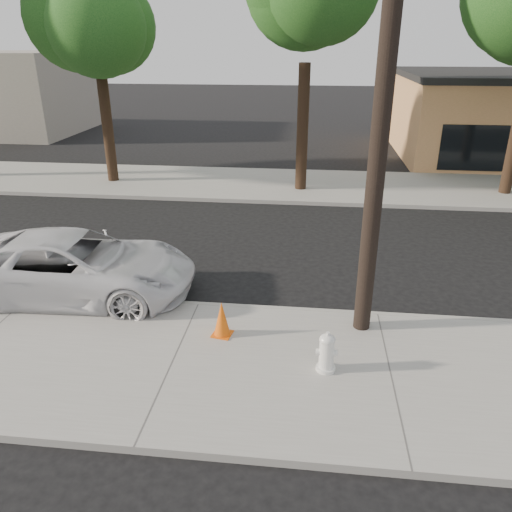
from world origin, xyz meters
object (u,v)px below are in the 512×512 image
utility_pole (383,100)px  police_cruiser (74,266)px  traffic_cone (222,319)px  fire_hydrant (327,353)px

utility_pole → police_cruiser: bearing=172.2°
utility_pole → traffic_cone: 5.10m
police_cruiser → fire_hydrant: 6.35m
utility_pole → fire_hydrant: bearing=-115.7°
utility_pole → traffic_cone: (-2.83, -0.63, -4.19)m
police_cruiser → fire_hydrant: police_cruiser is taller
fire_hydrant → traffic_cone: bearing=154.7°
utility_pole → police_cruiser: (-6.60, 0.90, -3.92)m
utility_pole → police_cruiser: size_ratio=1.60×
police_cruiser → traffic_cone: bearing=-114.7°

